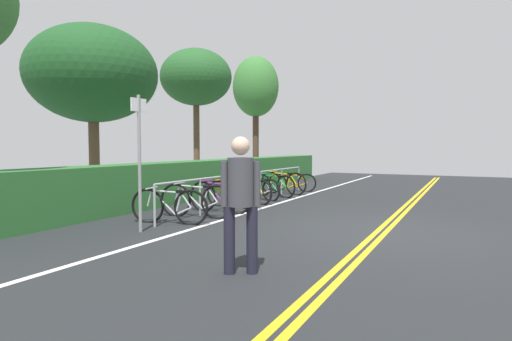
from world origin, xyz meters
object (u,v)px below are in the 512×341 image
bicycle_1 (196,201)px  tree_far_right (196,78)px  bicycle_6 (274,185)px  pedestrian (241,195)px  bike_rack (248,180)px  tree_mid (93,75)px  bicycle_3 (233,194)px  bicycle_2 (220,197)px  bicycle_8 (292,182)px  bicycle_5 (257,189)px  tree_extra (256,88)px  bicycle_7 (283,183)px  bicycle_4 (248,191)px  sign_post_near (139,151)px  bicycle_0 (169,206)px

bicycle_1 → tree_far_right: (5.41, 3.75, 3.74)m
bicycle_6 → pedestrian: (-7.46, -2.94, 0.62)m
bike_rack → tree_mid: (-1.76, 3.95, 2.92)m
bike_rack → bicycle_1: size_ratio=4.36×
bicycle_6 → tree_mid: size_ratio=0.33×
bicycle_3 → pedestrian: pedestrian is taller
bicycle_2 → bicycle_6: bicycle_2 is taller
bicycle_6 → tree_mid: bearing=131.4°
bicycle_8 → pedestrian: bearing=-161.8°
pedestrian → bicycle_1: bearing=42.3°
bicycle_3 → bicycle_5: (1.73, 0.17, -0.02)m
tree_extra → pedestrian: bearing=-153.8°
tree_mid → tree_far_right: size_ratio=0.95×
tree_mid → bicycle_7: bearing=-42.6°
bicycle_4 → bicycle_6: 1.68m
bicycle_1 → pedestrian: bearing=-137.7°
sign_post_near → bicycle_8: bearing=1.1°
bicycle_0 → bicycle_1: size_ratio=0.94×
bicycle_3 → sign_post_near: sign_post_near is taller
tree_mid → bicycle_4: bearing=-65.3°
pedestrian → tree_mid: (3.98, 6.89, 2.59)m
bicycle_0 → bicycle_5: bearing=2.0°
bicycle_0 → sign_post_near: bearing=-176.4°
bicycle_0 → bicycle_7: (5.97, 0.03, 0.01)m
bicycle_1 → bicycle_8: (6.01, 0.14, -0.05)m
bicycle_0 → bicycle_4: 3.50m
bicycle_2 → tree_far_right: (4.56, 3.83, 3.74)m
bicycle_7 → tree_extra: 7.21m
bicycle_0 → tree_mid: tree_mid is taller
bicycle_5 → tree_extra: size_ratio=0.29×
bicycle_0 → bicycle_3: 2.56m
bike_rack → bicycle_0: 3.46m
bicycle_1 → sign_post_near: bearing=-179.8°
bicycle_7 → pedestrian: 8.79m
bicycle_2 → bicycle_4: size_ratio=1.02×
tree_far_right → tree_extra: (4.59, -0.15, 0.20)m
bicycle_1 → bicycle_7: (5.09, 0.08, -0.01)m
bicycle_6 → sign_post_near: 6.18m
bicycle_2 → bicycle_3: bearing=7.5°
bicycle_8 → bicycle_3: bearing=-178.6°
bicycle_1 → tree_far_right: bearing=34.7°
bicycle_1 → bicycle_3: size_ratio=1.06×
pedestrian → sign_post_near: size_ratio=0.68×
sign_post_near → tree_extra: 12.64m
bicycle_4 → tree_mid: 5.39m
bicycle_3 → tree_mid: size_ratio=0.35×
bicycle_5 → tree_extra: 8.41m
bike_rack → bicycle_7: (2.51, 0.02, -0.28)m
pedestrian → sign_post_near: 3.23m
bicycle_3 → sign_post_near: (-3.46, -0.04, 1.14)m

